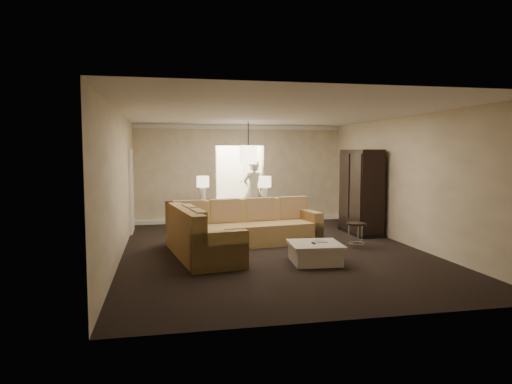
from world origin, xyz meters
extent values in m
plane|color=black|center=(0.00, 0.00, 0.00)|extent=(8.00, 8.00, 0.00)
cube|color=beige|center=(0.00, 4.00, 1.40)|extent=(6.00, 0.04, 2.80)
cube|color=beige|center=(0.00, -4.00, 1.40)|extent=(6.00, 0.04, 2.80)
cube|color=beige|center=(-3.00, 0.00, 1.40)|extent=(0.04, 8.00, 2.80)
cube|color=beige|center=(3.00, 0.00, 1.40)|extent=(0.04, 8.00, 2.80)
cube|color=white|center=(0.00, 0.00, 2.80)|extent=(6.00, 8.00, 0.02)
cube|color=white|center=(0.00, 3.95, 2.73)|extent=(6.00, 0.10, 0.12)
cube|color=white|center=(0.00, 3.95, 0.06)|extent=(6.00, 0.10, 0.12)
cube|color=white|center=(-2.97, 2.80, 1.05)|extent=(0.05, 0.90, 2.10)
cube|color=silver|center=(0.00, 5.00, 0.00)|extent=(1.40, 2.00, 0.01)
cube|color=beige|center=(-0.70, 5.00, 1.40)|extent=(0.04, 2.00, 2.80)
cube|color=beige|center=(0.70, 5.00, 1.40)|extent=(0.04, 2.00, 2.80)
cube|color=beige|center=(0.00, 6.00, 1.40)|extent=(1.40, 0.04, 2.80)
cube|color=white|center=(0.00, 5.97, 1.05)|extent=(0.90, 0.05, 2.10)
cube|color=brown|center=(-0.44, 0.67, 0.23)|extent=(3.41, 1.50, 0.46)
cube|color=brown|center=(-1.37, -0.76, 0.23)|extent=(1.22, 1.67, 0.46)
cube|color=brown|center=(-0.49, 1.02, 0.71)|extent=(3.29, 0.78, 0.51)
cube|color=brown|center=(-1.82, -0.28, 0.71)|extent=(0.68, 2.64, 0.51)
cube|color=brown|center=(1.08, 0.91, 0.34)|extent=(0.37, 1.01, 0.68)
cube|color=brown|center=(-1.27, -1.41, 0.34)|extent=(1.01, 0.37, 0.68)
cube|color=#886448|center=(-1.68, 0.78, 0.74)|extent=(0.70, 0.28, 0.51)
cube|color=#886448|center=(-0.86, 0.91, 0.74)|extent=(0.70, 0.28, 0.51)
cube|color=#886448|center=(-0.05, 1.04, 0.74)|extent=(0.70, 0.28, 0.51)
cube|color=#886448|center=(0.76, 1.17, 0.74)|extent=(0.70, 0.28, 0.51)
cube|color=#886448|center=(-1.71, -0.15, 0.74)|extent=(0.28, 0.68, 0.51)
cube|color=#886448|center=(-1.58, -0.91, 0.74)|extent=(0.28, 0.68, 0.51)
cube|color=beige|center=(0.51, -1.20, 0.16)|extent=(0.88, 0.88, 0.31)
cube|color=beige|center=(0.51, -1.20, 0.34)|extent=(0.98, 0.98, 0.05)
cube|color=black|center=(0.46, -1.24, 0.38)|extent=(0.06, 0.15, 0.02)
cube|color=#BFB1A7|center=(0.66, -1.07, 0.37)|extent=(0.22, 0.29, 0.01)
cube|color=black|center=(-0.41, 2.50, 0.77)|extent=(2.11, 0.92, 0.06)
cube|color=black|center=(-1.33, 2.71, 0.37)|extent=(0.17, 0.43, 0.75)
cube|color=black|center=(0.50, 2.29, 0.37)|extent=(0.17, 0.43, 0.75)
cube|color=black|center=(-0.41, 2.50, 0.11)|extent=(2.01, 0.85, 0.04)
cube|color=black|center=(2.60, 1.46, 1.04)|extent=(0.57, 1.38, 2.08)
cube|color=black|center=(2.30, 1.11, 1.19)|extent=(0.03, 0.61, 1.58)
cube|color=black|center=(2.30, 1.81, 1.19)|extent=(0.03, 0.61, 1.58)
cube|color=black|center=(2.60, 1.46, 0.05)|extent=(0.61, 1.44, 0.10)
cylinder|color=black|center=(1.80, -0.09, 0.51)|extent=(0.42, 0.42, 0.04)
torus|color=silver|center=(1.80, -0.09, 0.10)|extent=(0.35, 0.35, 0.02)
cylinder|color=silver|center=(1.95, -0.04, 0.25)|extent=(0.02, 0.02, 0.50)
cylinder|color=silver|center=(1.68, 0.02, 0.25)|extent=(0.02, 0.02, 0.50)
cylinder|color=silver|center=(1.77, -0.25, 0.25)|extent=(0.02, 0.02, 0.50)
cylinder|color=white|center=(-1.19, 2.68, 0.96)|extent=(0.15, 0.15, 0.33)
cylinder|color=#FDE7BD|center=(-1.19, 2.68, 1.26)|extent=(0.32, 0.32, 0.28)
cylinder|color=white|center=(0.36, 2.32, 0.96)|extent=(0.15, 0.15, 0.33)
cylinder|color=#FDE7BD|center=(0.36, 2.32, 1.26)|extent=(0.32, 0.32, 0.28)
cylinder|color=black|center=(0.00, 2.70, 2.50)|extent=(0.02, 0.02, 0.60)
cube|color=beige|center=(0.00, 2.70, 1.95)|extent=(0.38, 0.38, 0.48)
imported|color=beige|center=(0.45, 4.30, 0.98)|extent=(0.81, 0.65, 1.97)
camera|label=1|loc=(-2.19, -9.00, 2.02)|focal=32.00mm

